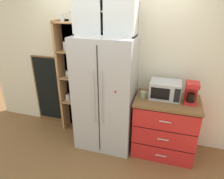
{
  "coord_description": "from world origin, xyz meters",
  "views": [
    {
      "loc": [
        0.92,
        -2.7,
        2.23
      ],
      "look_at": [
        0.1,
        0.01,
        1.0
      ],
      "focal_mm": 31.99,
      "sensor_mm": 36.0,
      "label": 1
    }
  ],
  "objects_px": {
    "microwave": "(165,90)",
    "bottle_clear": "(169,93)",
    "coffee_maker": "(191,92)",
    "chalkboard_menu": "(50,90)",
    "refrigerator": "(106,94)",
    "bottle_green": "(168,94)",
    "mug_sage": "(143,94)"
  },
  "relations": [
    {
      "from": "refrigerator",
      "to": "chalkboard_menu",
      "type": "xyz_separation_m",
      "value": [
        -1.26,
        0.31,
        -0.23
      ]
    },
    {
      "from": "refrigerator",
      "to": "mug_sage",
      "type": "xyz_separation_m",
      "value": [
        0.59,
        0.0,
        0.07
      ]
    },
    {
      "from": "microwave",
      "to": "bottle_clear",
      "type": "relative_size",
      "value": 1.73
    },
    {
      "from": "bottle_clear",
      "to": "microwave",
      "type": "bearing_deg",
      "value": 136.11
    },
    {
      "from": "microwave",
      "to": "bottle_green",
      "type": "bearing_deg",
      "value": -48.53
    },
    {
      "from": "coffee_maker",
      "to": "bottle_green",
      "type": "distance_m",
      "value": 0.31
    },
    {
      "from": "microwave",
      "to": "bottle_green",
      "type": "distance_m",
      "value": 0.09
    },
    {
      "from": "coffee_maker",
      "to": "bottle_green",
      "type": "height_order",
      "value": "coffee_maker"
    },
    {
      "from": "microwave",
      "to": "chalkboard_menu",
      "type": "height_order",
      "value": "chalkboard_menu"
    },
    {
      "from": "refrigerator",
      "to": "chalkboard_menu",
      "type": "distance_m",
      "value": 1.32
    },
    {
      "from": "coffee_maker",
      "to": "chalkboard_menu",
      "type": "bearing_deg",
      "value": 173.7
    },
    {
      "from": "refrigerator",
      "to": "mug_sage",
      "type": "distance_m",
      "value": 0.59
    },
    {
      "from": "refrigerator",
      "to": "microwave",
      "type": "height_order",
      "value": "refrigerator"
    },
    {
      "from": "bottle_clear",
      "to": "chalkboard_menu",
      "type": "xyz_separation_m",
      "value": [
        -2.21,
        0.29,
        -0.36
      ]
    },
    {
      "from": "refrigerator",
      "to": "bottle_clear",
      "type": "distance_m",
      "value": 0.95
    },
    {
      "from": "chalkboard_menu",
      "to": "bottle_green",
      "type": "bearing_deg",
      "value": -7.64
    },
    {
      "from": "mug_sage",
      "to": "chalkboard_menu",
      "type": "relative_size",
      "value": 0.09
    },
    {
      "from": "coffee_maker",
      "to": "bottle_green",
      "type": "xyz_separation_m",
      "value": [
        -0.3,
        -0.02,
        -0.05
      ]
    },
    {
      "from": "coffee_maker",
      "to": "chalkboard_menu",
      "type": "relative_size",
      "value": 0.23
    },
    {
      "from": "mug_sage",
      "to": "coffee_maker",
      "type": "bearing_deg",
      "value": 2.88
    },
    {
      "from": "refrigerator",
      "to": "bottle_clear",
      "type": "relative_size",
      "value": 7.11
    },
    {
      "from": "microwave",
      "to": "bottle_clear",
      "type": "xyz_separation_m",
      "value": [
        0.05,
        -0.05,
        -0.02
      ]
    },
    {
      "from": "bottle_clear",
      "to": "chalkboard_menu",
      "type": "bearing_deg",
      "value": 172.59
    },
    {
      "from": "refrigerator",
      "to": "coffee_maker",
      "type": "relative_size",
      "value": 5.84
    },
    {
      "from": "mug_sage",
      "to": "chalkboard_menu",
      "type": "distance_m",
      "value": 1.9
    },
    {
      "from": "mug_sage",
      "to": "bottle_clear",
      "type": "xyz_separation_m",
      "value": [
        0.36,
        0.02,
        0.06
      ]
    },
    {
      "from": "bottle_green",
      "to": "coffee_maker",
      "type": "bearing_deg",
      "value": 3.52
    },
    {
      "from": "bottle_green",
      "to": "bottle_clear",
      "type": "distance_m",
      "value": 0.01
    },
    {
      "from": "chalkboard_menu",
      "to": "microwave",
      "type": "bearing_deg",
      "value": -6.23
    },
    {
      "from": "microwave",
      "to": "coffee_maker",
      "type": "xyz_separation_m",
      "value": [
        0.36,
        -0.04,
        0.03
      ]
    },
    {
      "from": "microwave",
      "to": "chalkboard_menu",
      "type": "xyz_separation_m",
      "value": [
        -2.15,
        0.24,
        -0.38
      ]
    },
    {
      "from": "refrigerator",
      "to": "chalkboard_menu",
      "type": "relative_size",
      "value": 1.35
    }
  ]
}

